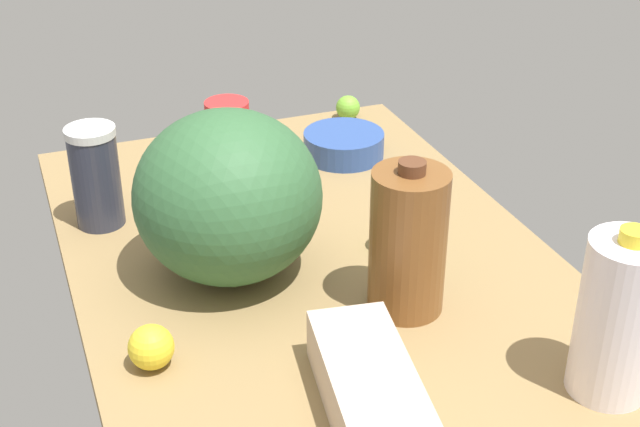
{
  "coord_description": "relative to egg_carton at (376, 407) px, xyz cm",
  "views": [
    {
      "loc": [
        -111.95,
        42.62,
        79.4
      ],
      "look_at": [
        0.0,
        0.0,
        13.0
      ],
      "focal_mm": 50.0,
      "sensor_mm": 36.0,
      "label": 1
    }
  ],
  "objects": [
    {
      "name": "egg_carton",
      "position": [
        0.0,
        0.0,
        0.0
      ],
      "size": [
        34.09,
        15.59,
        7.16
      ],
      "primitive_type": "cube",
      "rotation": [
        0.0,
        0.0,
        -0.15
      ],
      "color": "beige",
      "rests_on": "countertop"
    },
    {
      "name": "lemon_by_jug",
      "position": [
        86.27,
        -3.17,
        -0.29
      ],
      "size": [
        6.58,
        6.58,
        6.58
      ],
      "primitive_type": "sphere",
      "color": "yellow",
      "rests_on": "countertop"
    },
    {
      "name": "chocolate_milk_jug",
      "position": [
        22.65,
        -14.82,
        7.56
      ],
      "size": [
        11.22,
        11.22,
        23.84
      ],
      "color": "brown",
      "rests_on": "countertop"
    },
    {
      "name": "tumbler_cup",
      "position": [
        73.11,
        -2.21,
        4.17
      ],
      "size": [
        8.22,
        8.22,
        15.42
      ],
      "color": "beige",
      "rests_on": "countertop"
    },
    {
      "name": "countertop",
      "position": [
        36.79,
        -6.71,
        -5.08
      ],
      "size": [
        120.0,
        76.0,
        3.0
      ],
      "primitive_type": "cube",
      "color": "olive",
      "rests_on": "ground"
    },
    {
      "name": "lemon_far_back",
      "position": [
        21.97,
        23.1,
        -0.46
      ],
      "size": [
        6.25,
        6.25,
        6.25
      ],
      "primitive_type": "sphere",
      "color": "yellow",
      "rests_on": "countertop"
    },
    {
      "name": "milk_jug",
      "position": [
        -3.53,
        -31.26,
        7.56
      ],
      "size": [
        10.44,
        10.44,
        23.85
      ],
      "color": "white",
      "rests_on": "countertop"
    },
    {
      "name": "shaker_bottle",
      "position": [
        64.07,
        23.49,
        5.41
      ],
      "size": [
        8.45,
        8.45,
        17.9
      ],
      "color": "#2E3142",
      "rests_on": "countertop"
    },
    {
      "name": "lime_beside_bowl",
      "position": [
        91.6,
        -34.1,
        -0.95
      ],
      "size": [
        5.26,
        5.26,
        5.26
      ],
      "primitive_type": "sphere",
      "color": "#6FB533",
      "rests_on": "countertop"
    },
    {
      "name": "watermelon",
      "position": [
        40.97,
        6.6,
        9.78
      ],
      "size": [
        28.76,
        28.76,
        26.72
      ],
      "primitive_type": "ellipsoid",
      "color": "#326037",
      "rests_on": "countertop"
    },
    {
      "name": "mixing_bowl",
      "position": [
        74.26,
        -26.03,
        -1.08
      ],
      "size": [
        16.04,
        16.04,
        5.01
      ],
      "primitive_type": "cylinder",
      "color": "#2D4B92",
      "rests_on": "countertop"
    },
    {
      "name": "lime_loose",
      "position": [
        38.48,
        -19.72,
        -0.56
      ],
      "size": [
        6.05,
        6.05,
        6.05
      ],
      "primitive_type": "sphere",
      "color": "#65AE30",
      "rests_on": "countertop"
    }
  ]
}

